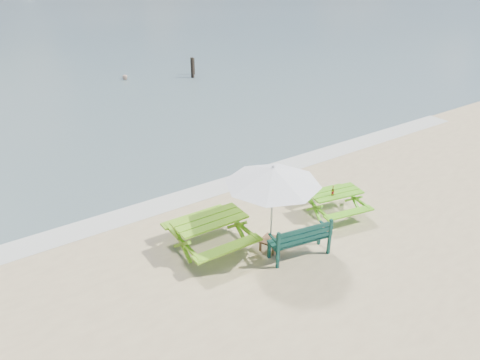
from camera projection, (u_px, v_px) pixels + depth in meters
foam_strip at (224, 185)px, 14.50m from camera, size 22.00×0.90×0.01m
picnic_table_left at (210, 234)px, 11.35m from camera, size 1.79×1.99×0.84m
picnic_table_right at (334, 203)px, 12.84m from camera, size 1.72×1.85×0.69m
park_bench at (299, 245)px, 11.13m from camera, size 1.56×0.77×0.92m
side_table at (270, 244)px, 11.42m from camera, size 0.59×0.59×0.29m
patio_umbrella at (273, 176)px, 10.57m from camera, size 2.93×2.93×2.22m
beer_bottle at (333, 192)px, 12.47m from camera, size 0.07×0.07×0.27m
swimmer at (126, 89)px, 25.99m from camera, size 0.65×0.52×1.56m
mooring_pilings at (193, 69)px, 26.25m from camera, size 0.57×0.77×1.32m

